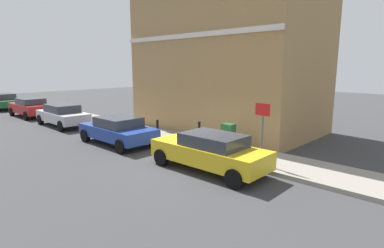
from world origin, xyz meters
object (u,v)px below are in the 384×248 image
object	(u,v)px
utility_cabinet	(228,138)
car_red	(30,107)
car_silver	(63,115)
bollard_far_kerb	(158,129)
car_blue	(118,130)
bollard_near_cabinet	(199,131)
street_sign	(262,124)
car_green	(3,101)
car_yellow	(210,151)

from	to	relation	value
utility_cabinet	car_red	bearing A→B (deg)	97.55
car_silver	bollard_far_kerb	xyz separation A→B (m)	(1.21, -7.80, -0.03)
car_blue	bollard_near_cabinet	size ratio (longest dim) A/B	4.08
car_red	street_sign	world-z (taller)	street_sign
car_blue	car_red	distance (m)	11.92
car_green	utility_cabinet	bearing A→B (deg)	-175.71
car_blue	bollard_near_cabinet	distance (m)	3.95
bollard_far_kerb	street_sign	xyz separation A→B (m)	(0.17, -5.68, 0.96)
car_silver	car_red	size ratio (longest dim) A/B	1.04
car_silver	bollard_near_cabinet	world-z (taller)	car_silver
car_green	bollard_far_kerb	distance (m)	19.40
bollard_far_kerb	car_yellow	bearing A→B (deg)	-106.64
bollard_near_cabinet	car_red	bearing A→B (deg)	98.81
car_silver	street_sign	xyz separation A→B (m)	(1.38, -13.48, 0.93)
bollard_far_kerb	car_red	bearing A→B (deg)	95.41
utility_cabinet	street_sign	xyz separation A→B (m)	(-0.80, -2.12, 0.98)
utility_cabinet	street_sign	world-z (taller)	street_sign
car_yellow	car_silver	size ratio (longest dim) A/B	1.04
street_sign	car_silver	bearing A→B (deg)	95.85
car_blue	car_silver	distance (m)	6.52
car_blue	utility_cabinet	xyz separation A→B (m)	(2.39, -4.84, -0.03)
car_red	car_green	xyz separation A→B (m)	(-0.13, 6.14, -0.01)
bollard_near_cabinet	street_sign	size ratio (longest dim) A/B	0.45
car_red	utility_cabinet	xyz separation A→B (m)	(2.22, -16.77, -0.07)
car_blue	bollard_far_kerb	xyz separation A→B (m)	(1.42, -1.29, -0.01)
car_red	car_green	world-z (taller)	car_red
car_silver	car_green	xyz separation A→B (m)	(-0.17, 11.55, 0.00)
car_silver	car_green	world-z (taller)	car_green
car_green	street_sign	distance (m)	25.09
car_silver	car_green	bearing A→B (deg)	1.65
car_yellow	car_red	xyz separation A→B (m)	(0.08, 17.67, 0.01)
car_silver	bollard_far_kerb	distance (m)	7.90
car_yellow	car_red	size ratio (longest dim) A/B	1.08
car_yellow	car_green	bearing A→B (deg)	-0.66
car_red	utility_cabinet	size ratio (longest dim) A/B	3.62
car_yellow	bollard_near_cabinet	size ratio (longest dim) A/B	4.32
bollard_near_cabinet	utility_cabinet	bearing A→B (deg)	-93.22
car_blue	street_sign	size ratio (longest dim) A/B	1.84
car_green	bollard_near_cabinet	distance (m)	21.27
utility_cabinet	street_sign	distance (m)	2.47
utility_cabinet	car_yellow	bearing A→B (deg)	-158.51
utility_cabinet	street_sign	bearing A→B (deg)	-110.74
car_green	bollard_far_kerb	world-z (taller)	car_green
car_red	car_green	size ratio (longest dim) A/B	1.04
car_green	car_blue	bearing A→B (deg)	178.32
car_silver	car_red	bearing A→B (deg)	1.20
car_yellow	utility_cabinet	xyz separation A→B (m)	(2.30, 0.91, -0.05)
car_green	street_sign	world-z (taller)	street_sign
car_red	car_blue	bearing A→B (deg)	178.86
bollard_near_cabinet	bollard_far_kerb	world-z (taller)	same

